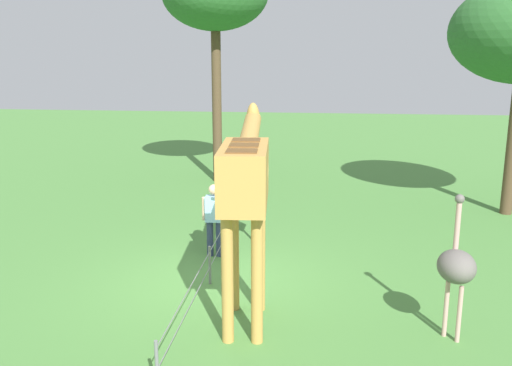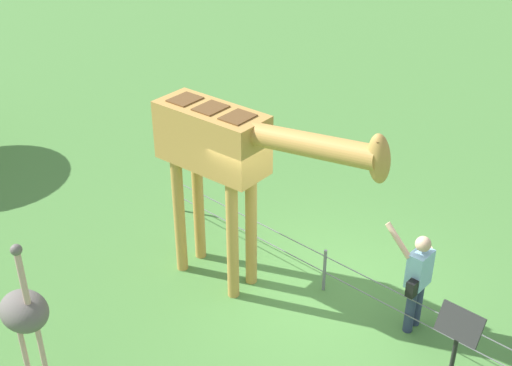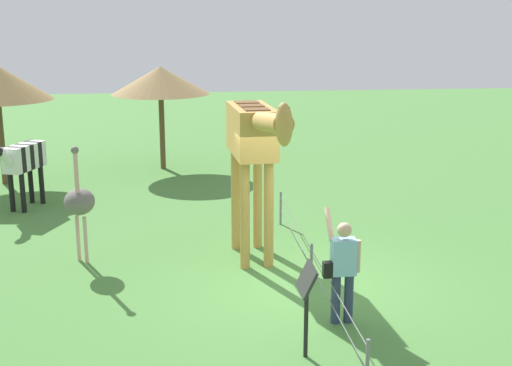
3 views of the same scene
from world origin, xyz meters
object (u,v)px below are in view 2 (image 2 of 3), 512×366
giraffe (228,153)px  visitor (417,278)px  ostrich (24,311)px  info_sign (458,335)px

giraffe → visitor: size_ratio=2.20×
visitor → giraffe: bearing=-159.2°
visitor → ostrich: bearing=-126.1°
giraffe → visitor: (2.68, 1.02, -1.40)m
giraffe → info_sign: 3.93m
giraffe → info_sign: size_ratio=2.84×
visitor → info_sign: 1.24m
giraffe → ostrich: 3.43m
giraffe → ostrich: giraffe is taller
giraffe → visitor: giraffe is taller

